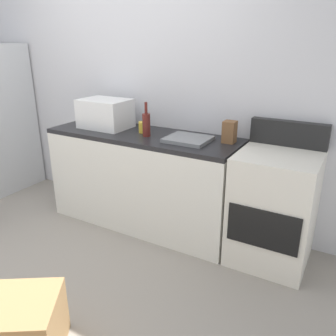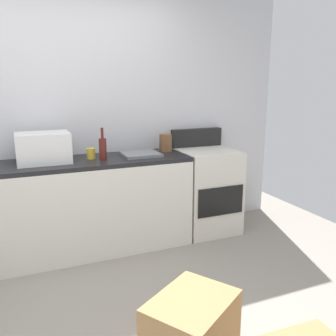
% 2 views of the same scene
% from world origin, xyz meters
% --- Properties ---
extents(ground_plane, '(6.00, 6.00, 0.00)m').
position_xyz_m(ground_plane, '(0.00, 0.00, 0.00)').
color(ground_plane, gray).
extents(wall_back, '(5.00, 0.10, 2.60)m').
position_xyz_m(wall_back, '(0.00, 1.55, 1.30)').
color(wall_back, silver).
rests_on(wall_back, ground_plane).
extents(kitchen_counter, '(1.80, 0.60, 0.90)m').
position_xyz_m(kitchen_counter, '(0.30, 1.20, 0.45)').
color(kitchen_counter, silver).
rests_on(kitchen_counter, ground_plane).
extents(stove_oven, '(0.60, 0.61, 1.10)m').
position_xyz_m(stove_oven, '(1.52, 1.21, 0.47)').
color(stove_oven, silver).
rests_on(stove_oven, ground_plane).
extents(microwave, '(0.46, 0.34, 0.27)m').
position_xyz_m(microwave, '(-0.14, 1.22, 1.04)').
color(microwave, white).
rests_on(microwave, kitchen_counter).
extents(sink_basin, '(0.36, 0.32, 0.03)m').
position_xyz_m(sink_basin, '(0.76, 1.19, 0.92)').
color(sink_basin, slate).
rests_on(sink_basin, kitchen_counter).
extents(wine_bottle, '(0.07, 0.07, 0.30)m').
position_xyz_m(wine_bottle, '(0.38, 1.14, 1.01)').
color(wine_bottle, '#591E19').
rests_on(wine_bottle, kitchen_counter).
extents(coffee_mug, '(0.08, 0.08, 0.10)m').
position_xyz_m(coffee_mug, '(0.28, 1.23, 0.95)').
color(coffee_mug, gold).
rests_on(coffee_mug, kitchen_counter).
extents(knife_block, '(0.10, 0.10, 0.18)m').
position_xyz_m(knife_block, '(1.08, 1.31, 0.99)').
color(knife_block, brown).
rests_on(knife_block, kitchen_counter).
extents(cardboard_box_large, '(0.66, 0.63, 0.37)m').
position_xyz_m(cardboard_box_large, '(0.51, -0.47, 0.19)').
color(cardboard_box_large, '#A37A4C').
rests_on(cardboard_box_large, ground_plane).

